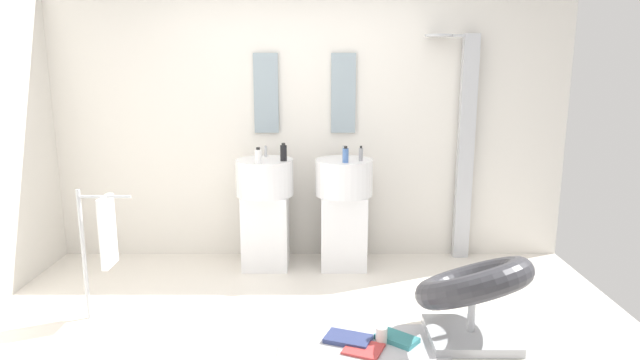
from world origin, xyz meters
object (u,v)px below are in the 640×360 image
(towel_rack, at_px, (102,235))
(magazine_teal, at_px, (395,338))
(magazine_red, at_px, (362,349))
(soap_bottle_black, at_px, (282,153))
(soap_bottle_grey, at_px, (359,154))
(pedestal_sink_left, at_px, (264,208))
(coffee_mug, at_px, (380,335))
(pedestal_sink_right, at_px, (342,208))
(soap_bottle_white, at_px, (256,156))
(lounge_chair, at_px, (471,290))
(magazine_navy, at_px, (347,339))
(soap_bottle_blue, at_px, (344,155))
(shower_column, at_px, (462,144))

(towel_rack, xyz_separation_m, magazine_teal, (2.01, -0.35, -0.60))
(magazine_red, height_order, soap_bottle_black, soap_bottle_black)
(soap_bottle_black, relative_size, soap_bottle_grey, 1.19)
(pedestal_sink_left, distance_m, magazine_red, 1.78)
(magazine_red, bearing_deg, coffee_mug, 61.70)
(pedestal_sink_right, xyz_separation_m, soap_bottle_white, (-0.73, -0.18, 0.50))
(towel_rack, xyz_separation_m, soap_bottle_grey, (1.86, 0.98, 0.40))
(pedestal_sink_left, bearing_deg, soap_bottle_black, -21.20)
(soap_bottle_grey, bearing_deg, magazine_red, -92.89)
(lounge_chair, relative_size, magazine_teal, 4.14)
(pedestal_sink_left, xyz_separation_m, coffee_mug, (0.89, -1.42, -0.48))
(pedestal_sink_left, relative_size, magazine_navy, 3.65)
(coffee_mug, relative_size, soap_bottle_blue, 0.77)
(magazine_red, relative_size, soap_bottle_white, 1.71)
(soap_bottle_grey, bearing_deg, lounge_chair, -63.37)
(coffee_mug, bearing_deg, towel_rack, 169.00)
(soap_bottle_blue, distance_m, soap_bottle_black, 0.53)
(pedestal_sink_left, relative_size, soap_bottle_grey, 8.28)
(magazine_teal, bearing_deg, pedestal_sink_left, 164.44)
(magazine_teal, height_order, coffee_mug, coffee_mug)
(coffee_mug, height_order, soap_bottle_blue, soap_bottle_blue)
(magazine_teal, bearing_deg, magazine_navy, -140.17)
(soap_bottle_black, bearing_deg, shower_column, 10.61)
(soap_bottle_black, bearing_deg, magazine_navy, -69.61)
(soap_bottle_grey, bearing_deg, soap_bottle_blue, -151.02)
(lounge_chair, relative_size, coffee_mug, 10.27)
(lounge_chair, relative_size, magazine_navy, 3.74)
(lounge_chair, relative_size, magazine_red, 4.78)
(magazine_red, height_order, coffee_mug, coffee_mug)
(shower_column, height_order, soap_bottle_black, shower_column)
(towel_rack, xyz_separation_m, magazine_navy, (1.69, -0.35, -0.60))
(pedestal_sink_right, distance_m, magazine_navy, 1.50)
(pedestal_sink_left, height_order, magazine_navy, pedestal_sink_left)
(soap_bottle_grey, bearing_deg, pedestal_sink_right, 153.96)
(magazine_teal, height_order, soap_bottle_black, soap_bottle_black)
(magazine_red, distance_m, soap_bottle_white, 1.86)
(pedestal_sink_right, distance_m, soap_bottle_blue, 0.52)
(soap_bottle_white, bearing_deg, soap_bottle_grey, 7.39)
(lounge_chair, distance_m, soap_bottle_black, 1.97)
(lounge_chair, distance_m, soap_bottle_white, 2.04)
(soap_bottle_blue, bearing_deg, soap_bottle_white, -177.05)
(pedestal_sink_left, height_order, soap_bottle_black, soap_bottle_black)
(lounge_chair, bearing_deg, towel_rack, 173.03)
(pedestal_sink_left, height_order, coffee_mug, pedestal_sink_left)
(pedestal_sink_left, relative_size, soap_bottle_blue, 7.69)
(pedestal_sink_right, height_order, shower_column, shower_column)
(soap_bottle_blue, height_order, soap_bottle_black, soap_bottle_black)
(pedestal_sink_left, relative_size, towel_rack, 1.13)
(pedestal_sink_left, bearing_deg, coffee_mug, -58.10)
(magazine_teal, relative_size, coffee_mug, 2.48)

